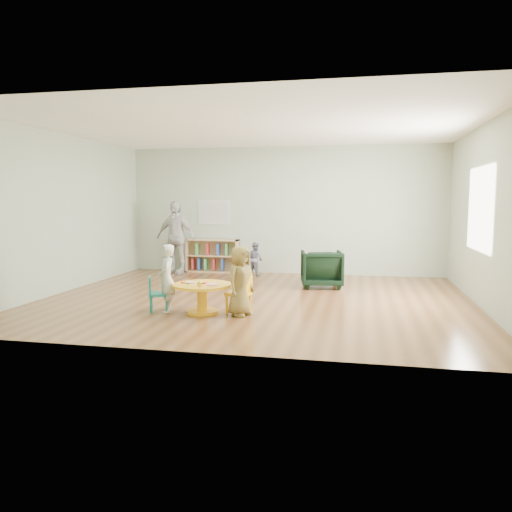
# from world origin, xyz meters

# --- Properties ---
(room) EXTENTS (7.10, 7.00, 2.80)m
(room) POSITION_xyz_m (0.01, 0.00, 1.89)
(room) COLOR brown
(room) RESTS_ON ground
(activity_table) EXTENTS (0.86, 0.86, 0.47)m
(activity_table) POSITION_xyz_m (-0.55, -1.16, 0.30)
(activity_table) COLOR yellow
(activity_table) RESTS_ON ground
(kid_chair_left) EXTENTS (0.36, 0.36, 0.52)m
(kid_chair_left) POSITION_xyz_m (-1.24, -1.23, 0.28)
(kid_chair_left) COLOR #167B71
(kid_chair_left) RESTS_ON ground
(kid_chair_right) EXTENTS (0.38, 0.38, 0.58)m
(kid_chair_right) POSITION_xyz_m (0.01, -1.09, 0.31)
(kid_chair_right) COLOR yellow
(kid_chair_right) RESTS_ON ground
(bookshelf) EXTENTS (1.20, 0.30, 0.75)m
(bookshelf) POSITION_xyz_m (-1.61, 2.86, 0.37)
(bookshelf) COLOR tan
(bookshelf) RESTS_ON ground
(alphabet_poster) EXTENTS (0.74, 0.01, 0.54)m
(alphabet_poster) POSITION_xyz_m (-1.60, 2.98, 1.35)
(alphabet_poster) COLOR white
(alphabet_poster) RESTS_ON ground
(armchair) EXTENTS (0.86, 0.88, 0.70)m
(armchair) POSITION_xyz_m (0.98, 1.36, 0.35)
(armchair) COLOR black
(armchair) RESTS_ON ground
(child_left) EXTENTS (0.35, 0.42, 1.00)m
(child_left) POSITION_xyz_m (-1.08, -1.19, 0.50)
(child_left) COLOR silver
(child_left) RESTS_ON ground
(child_right) EXTENTS (0.47, 0.57, 0.99)m
(child_right) POSITION_xyz_m (0.03, -1.21, 0.50)
(child_right) COLOR gold
(child_right) RESTS_ON ground
(toddler) EXTENTS (0.45, 0.43, 0.73)m
(toddler) POSITION_xyz_m (-0.53, 2.51, 0.36)
(toddler) COLOR #18173B
(toddler) RESTS_ON ground
(adult_caretaker) EXTENTS (1.00, 0.55, 1.62)m
(adult_caretaker) POSITION_xyz_m (-2.35, 2.49, 0.81)
(adult_caretaker) COLOR silver
(adult_caretaker) RESTS_ON ground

